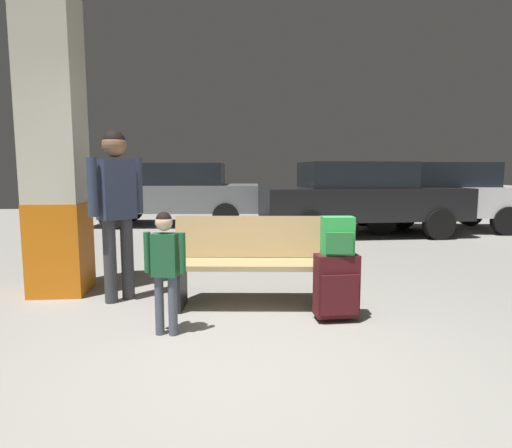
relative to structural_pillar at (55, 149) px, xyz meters
name	(u,v)px	position (x,y,z in m)	size (l,w,h in m)	color
ground_plane	(233,260)	(1.95, 1.84, -1.63)	(18.00, 18.00, 0.10)	gray
structural_pillar	(55,149)	(0.00, 0.00, 0.00)	(0.57, 0.57, 3.18)	orange
bench	(253,262)	(2.08, -0.66, -1.14)	(1.64, 0.68, 0.89)	tan
suitcase	(336,286)	(2.79, -1.15, -1.26)	(0.39, 0.24, 0.60)	#471419
backpack_bright	(338,236)	(2.78, -1.16, -0.81)	(0.29, 0.20, 0.34)	green
child	(165,260)	(1.30, -1.37, -0.95)	(0.34, 0.23, 1.02)	#4C5160
adult	(116,197)	(0.71, -0.37, -0.50)	(0.47, 0.43, 1.74)	#38383D
parked_car_near	(359,196)	(4.66, 3.95, -0.77)	(4.15, 1.90, 1.51)	black
parked_car_far	(176,192)	(0.70, 5.97, -0.77)	(4.22, 2.04, 1.51)	slate
parked_car_side	(432,194)	(6.52, 4.53, -0.77)	(4.24, 2.10, 1.51)	silver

